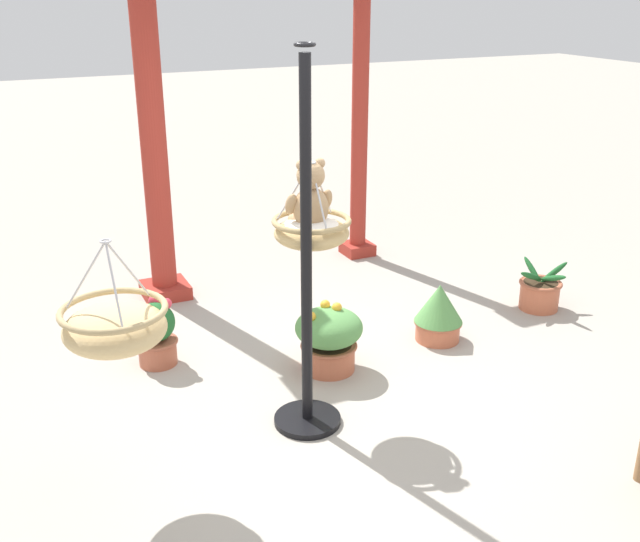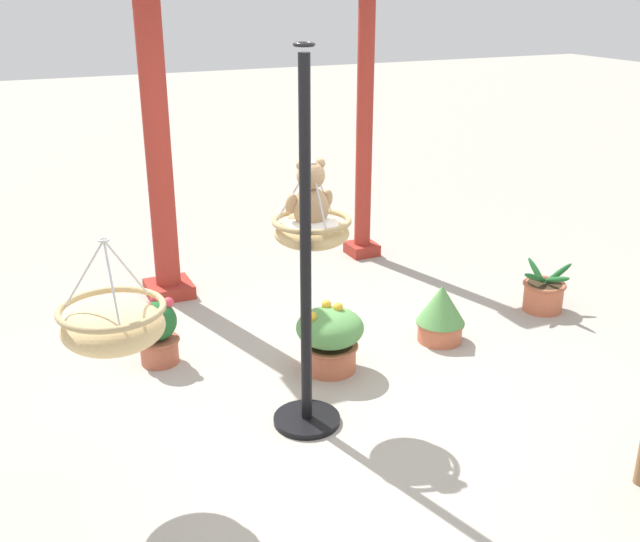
# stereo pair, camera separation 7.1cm
# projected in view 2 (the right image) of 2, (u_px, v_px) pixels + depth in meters

# --- Properties ---
(ground_plane) EXTENTS (40.00, 40.00, 0.00)m
(ground_plane) POSITION_uv_depth(u_px,v_px,m) (325.00, 404.00, 5.13)
(ground_plane) COLOR #A8A093
(display_pole_central) EXTENTS (0.44, 0.44, 2.41)m
(display_pole_central) POSITION_uv_depth(u_px,v_px,m) (306.00, 320.00, 4.65)
(display_pole_central) COLOR black
(display_pole_central) RESTS_ON ground
(hanging_basket_with_teddy) EXTENTS (0.51, 0.51, 0.55)m
(hanging_basket_with_teddy) POSITION_uv_depth(u_px,v_px,m) (312.00, 230.00, 4.74)
(hanging_basket_with_teddy) COLOR tan
(teddy_bear) EXTENTS (0.32, 0.29, 0.46)m
(teddy_bear) POSITION_uv_depth(u_px,v_px,m) (310.00, 199.00, 4.69)
(teddy_bear) COLOR tan
(hanging_basket_left_high) EXTENTS (0.58, 0.58, 0.62)m
(hanging_basket_left_high) POSITION_uv_depth(u_px,v_px,m) (113.00, 324.00, 3.99)
(hanging_basket_left_high) COLOR tan
(greenhouse_pillar_left) EXTENTS (0.32, 0.32, 2.79)m
(greenhouse_pillar_left) POSITION_uv_depth(u_px,v_px,m) (364.00, 128.00, 7.46)
(greenhouse_pillar_left) COLOR #9E2D23
(greenhouse_pillar_left) RESTS_ON ground
(greenhouse_pillar_right) EXTENTS (0.43, 0.43, 2.91)m
(greenhouse_pillar_right) POSITION_uv_depth(u_px,v_px,m) (158.00, 144.00, 6.40)
(greenhouse_pillar_right) COLOR #9E2D23
(greenhouse_pillar_right) RESTS_ON ground
(potted_plant_fern_front) EXTENTS (0.32, 0.32, 0.53)m
(potted_plant_fern_front) POSITION_uv_depth(u_px,v_px,m) (158.00, 332.00, 5.60)
(potted_plant_fern_front) COLOR #AD563D
(potted_plant_fern_front) RESTS_ON ground
(potted_plant_flowering_red) EXTENTS (0.50, 0.50, 0.53)m
(potted_plant_flowering_red) POSITION_uv_depth(u_px,v_px,m) (330.00, 337.00, 5.50)
(potted_plant_flowering_red) COLOR #BC6042
(potted_plant_flowering_red) RESTS_ON ground
(potted_plant_tall_leafy) EXTENTS (0.39, 0.39, 0.48)m
(potted_plant_tall_leafy) POSITION_uv_depth(u_px,v_px,m) (441.00, 313.00, 5.95)
(potted_plant_tall_leafy) COLOR #BC6042
(potted_plant_tall_leafy) RESTS_ON ground
(potted_plant_bushy_green) EXTENTS (0.55, 0.54, 0.43)m
(potted_plant_bushy_green) POSITION_uv_depth(u_px,v_px,m) (544.00, 293.00, 6.54)
(potted_plant_bushy_green) COLOR #BC6042
(potted_plant_bushy_green) RESTS_ON ground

